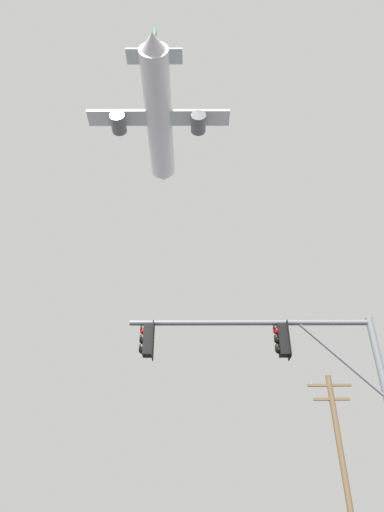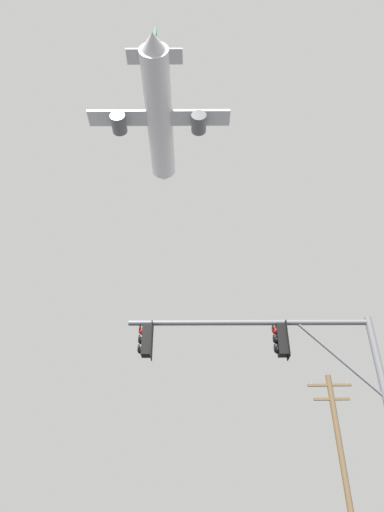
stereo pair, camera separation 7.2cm
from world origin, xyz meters
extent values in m
cylinder|color=slate|center=(1.74, 7.89, 6.35)|extent=(6.85, 0.37, 0.15)
cylinder|color=slate|center=(4.14, 7.97, 5.29)|extent=(2.11, 0.15, 2.18)
cube|color=black|center=(-1.13, 7.80, 5.83)|extent=(0.27, 0.33, 0.90)
cylinder|color=black|center=(-1.13, 7.80, 6.34)|extent=(0.05, 0.05, 0.12)
cube|color=black|center=(-0.99, 7.80, 5.83)|extent=(0.04, 0.46, 1.04)
sphere|color=red|center=(-1.28, 7.79, 6.10)|extent=(0.20, 0.20, 0.20)
cylinder|color=black|center=(-1.34, 7.79, 6.16)|extent=(0.05, 0.21, 0.21)
sphere|color=black|center=(-1.28, 7.79, 5.82)|extent=(0.20, 0.20, 0.20)
cylinder|color=black|center=(-1.34, 7.79, 5.88)|extent=(0.05, 0.21, 0.21)
sphere|color=black|center=(-1.28, 7.79, 5.54)|extent=(0.20, 0.20, 0.20)
cylinder|color=black|center=(-1.34, 7.79, 5.60)|extent=(0.05, 0.21, 0.21)
cube|color=black|center=(2.63, 7.92, 5.83)|extent=(0.27, 0.33, 0.90)
cylinder|color=black|center=(2.63, 7.92, 6.34)|extent=(0.05, 0.05, 0.12)
cube|color=black|center=(2.77, 7.92, 5.83)|extent=(0.04, 0.46, 1.04)
sphere|color=red|center=(2.49, 7.91, 6.10)|extent=(0.20, 0.20, 0.20)
cylinder|color=black|center=(2.42, 7.91, 6.16)|extent=(0.05, 0.21, 0.21)
sphere|color=black|center=(2.49, 7.91, 5.82)|extent=(0.20, 0.20, 0.20)
cylinder|color=black|center=(2.42, 7.91, 5.88)|extent=(0.05, 0.21, 0.21)
sphere|color=black|center=(2.49, 7.91, 5.54)|extent=(0.20, 0.20, 0.20)
cylinder|color=black|center=(2.42, 7.91, 5.60)|extent=(0.05, 0.21, 0.21)
cylinder|color=brown|center=(6.73, 18.91, 4.08)|extent=(0.28, 0.28, 8.16)
cube|color=brown|center=(6.73, 18.91, 7.66)|extent=(2.20, 0.12, 0.12)
cube|color=brown|center=(6.73, 18.91, 6.96)|extent=(1.80, 0.12, 0.12)
cylinder|color=gray|center=(5.83, 18.91, 7.78)|extent=(0.10, 0.10, 0.18)
cylinder|color=gray|center=(7.63, 18.91, 7.78)|extent=(0.10, 0.10, 0.18)
cylinder|color=white|center=(-5.41, 36.34, 48.97)|extent=(4.26, 20.25, 3.58)
cone|color=white|center=(-5.79, 47.52, 48.97)|extent=(3.48, 2.58, 3.40)
cone|color=white|center=(-5.04, 25.27, 48.97)|extent=(3.12, 2.34, 3.04)
cube|color=silver|center=(-5.39, 35.78, 48.43)|extent=(19.09, 3.11, 0.40)
cylinder|color=#595B60|center=(-10.72, 35.60, 47.36)|extent=(2.10, 2.75, 2.01)
cylinder|color=#595B60|center=(-0.07, 35.96, 47.36)|extent=(2.10, 2.75, 2.01)
cube|color=#0C5933|center=(-5.12, 27.62, 50.99)|extent=(0.38, 3.14, 4.25)
cube|color=silver|center=(-5.11, 27.40, 49.31)|extent=(6.78, 2.24, 0.22)
camera|label=1|loc=(0.51, -3.73, 1.29)|focal=30.73mm
camera|label=2|loc=(0.58, -3.73, 1.29)|focal=30.73mm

